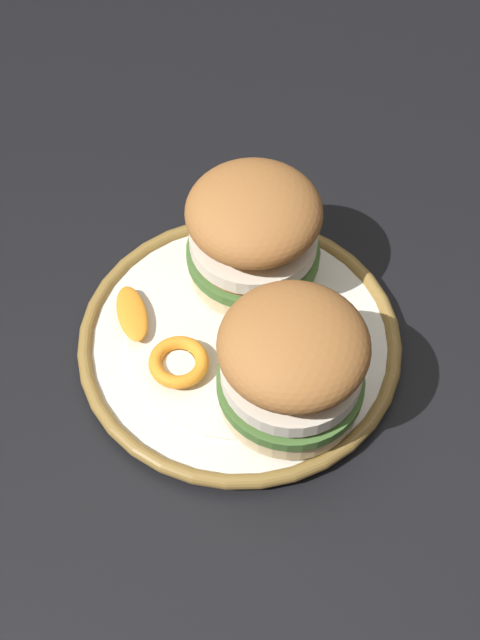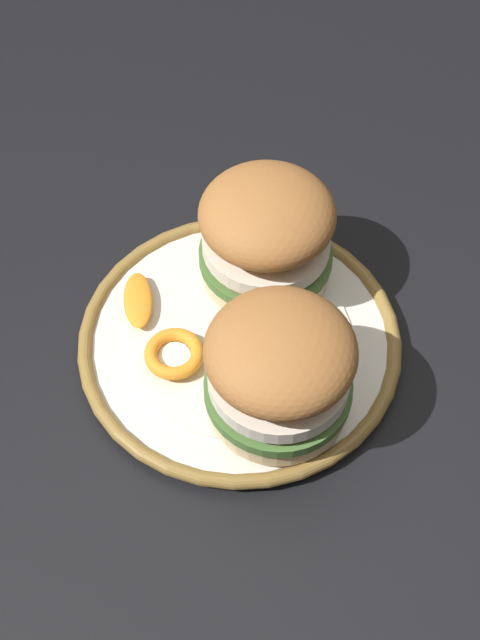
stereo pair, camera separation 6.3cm
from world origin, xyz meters
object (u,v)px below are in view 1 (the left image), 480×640
dining_table (244,339)px  sandwich_half_left (254,231)px  dinner_plate (240,341)px  sandwich_half_right (292,363)px

dining_table → sandwich_half_left: sandwich_half_left is taller
dinner_plate → sandwich_half_right: (-0.04, 0.06, 0.06)m
dining_table → sandwich_half_left: (-0.01, -0.01, 0.14)m
sandwich_half_right → dinner_plate: bearing=-52.4°
dining_table → sandwich_half_right: size_ratio=11.16×
sandwich_half_left → dinner_plate: bearing=85.1°
dinner_plate → sandwich_half_right: bearing=127.6°
dining_table → sandwich_half_right: sandwich_half_right is taller
dining_table → sandwich_half_right: 0.19m
dinner_plate → sandwich_half_left: sandwich_half_left is taller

